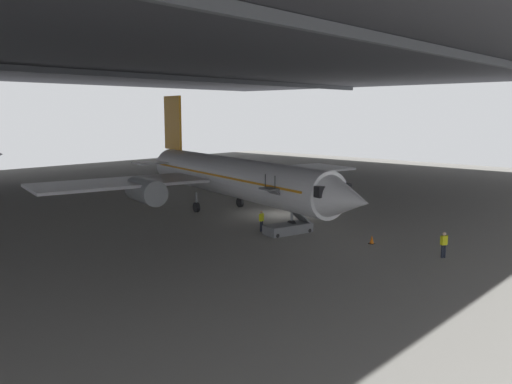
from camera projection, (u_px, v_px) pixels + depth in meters
name	position (u px, v px, depth m)	size (l,w,h in m)	color
ground_plane	(283.00, 214.00, 46.02)	(110.00, 110.00, 0.00)	gray
hangar_structure	(180.00, 55.00, 53.01)	(121.00, 99.00, 15.28)	#4C4F54
airplane_main	(229.00, 176.00, 46.10)	(32.53, 33.11, 10.60)	white
boarding_stairs	(287.00, 224.00, 38.55)	(4.23, 2.30, 4.48)	slate
crew_worker_near_nose	(444.00, 243.00, 32.04)	(0.49, 0.37, 1.62)	#232838
crew_worker_by_stairs	(261.00, 220.00, 39.18)	(0.54, 0.28, 1.59)	#232838
traffic_cone_orange	(372.00, 240.00, 35.55)	(0.36, 0.36, 0.60)	black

